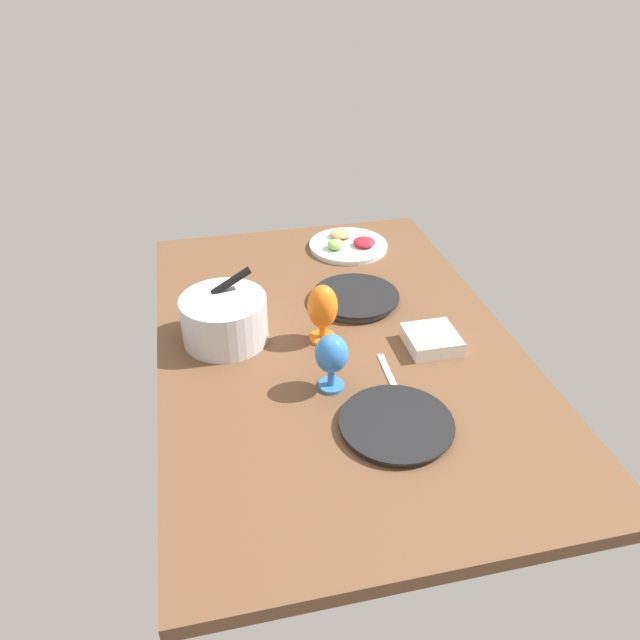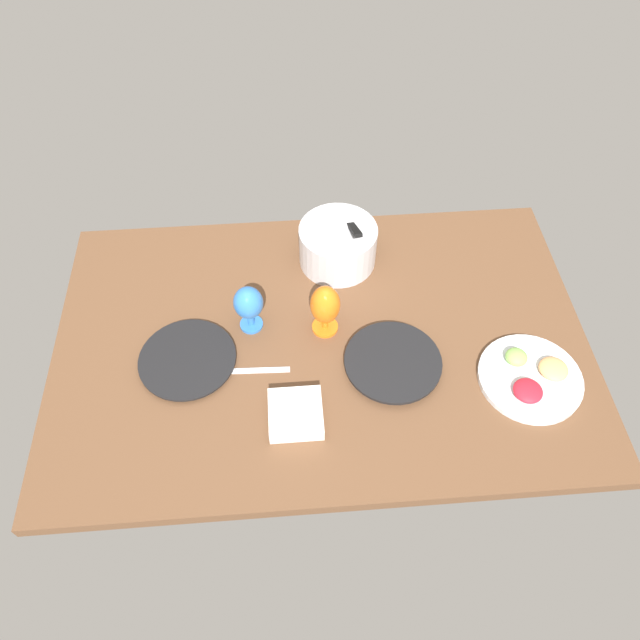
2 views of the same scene
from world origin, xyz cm
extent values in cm
cube|color=brown|center=(0.00, 0.00, -2.00)|extent=(160.00, 104.00, 4.00)
cylinder|color=#4C4C51|center=(-39.68, -5.44, 0.61)|extent=(26.19, 26.19, 1.21)
cylinder|color=black|center=(-39.68, -5.44, 1.57)|extent=(28.46, 28.46, 0.73)
cylinder|color=#4C4C51|center=(19.85, -11.48, 0.88)|extent=(26.08, 26.08, 1.76)
cylinder|color=black|center=(19.85, -11.48, 2.28)|extent=(28.35, 28.35, 1.05)
cylinder|color=silver|center=(7.83, 31.77, 6.97)|extent=(25.21, 25.21, 13.94)
cylinder|color=white|center=(7.83, 31.77, 11.15)|extent=(22.69, 22.69, 2.51)
cube|color=black|center=(12.24, 31.77, 14.85)|extent=(4.06, 18.51, 10.53)
cylinder|color=silver|center=(58.36, -19.24, 0.90)|extent=(29.64, 29.64, 1.80)
ellipsoid|color=#F2A566|center=(64.89, -18.10, 3.16)|extent=(8.36, 8.36, 2.73)
ellipsoid|color=#8CC659|center=(55.27, -13.53, 3.58)|extent=(6.29, 6.29, 3.55)
ellipsoid|color=red|center=(55.54, -24.63, 3.24)|extent=(8.24, 8.24, 2.88)
cylinder|color=blue|center=(-20.98, 6.53, 0.50)|extent=(7.01, 7.01, 1.00)
cylinder|color=blue|center=(-20.98, 6.53, 3.31)|extent=(2.00, 2.00, 4.63)
ellipsoid|color=blue|center=(-20.98, 6.53, 11.02)|extent=(8.85, 8.85, 10.78)
cylinder|color=orange|center=(1.39, 3.79, 0.50)|extent=(7.98, 7.98, 1.00)
cylinder|color=orange|center=(1.39, 3.79, 2.72)|extent=(2.00, 2.00, 3.44)
ellipsoid|color=orange|center=(1.39, 3.79, 11.32)|extent=(8.90, 8.90, 13.75)
cube|color=white|center=(-9.13, -26.37, 2.26)|extent=(14.61, 14.61, 4.52)
cube|color=#F9E072|center=(-9.13, -26.37, 3.70)|extent=(11.98, 11.98, 1.45)
cube|color=silver|center=(-19.00, -10.18, 0.30)|extent=(18.06, 2.51, 0.60)
camera|label=1|loc=(-145.19, 37.49, 104.86)|focal=34.53mm
camera|label=2|loc=(-8.66, -106.03, 148.11)|focal=33.92mm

